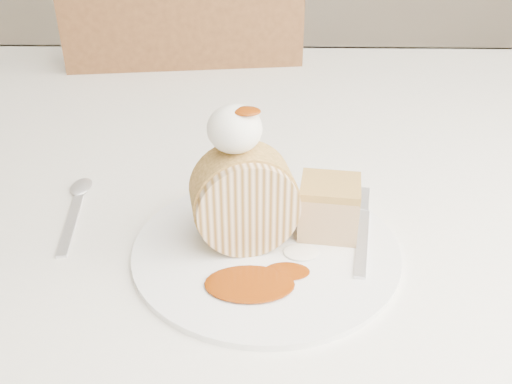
{
  "coord_description": "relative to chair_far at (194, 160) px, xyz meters",
  "views": [
    {
      "loc": [
        -0.05,
        -0.47,
        1.09
      ],
      "look_at": [
        -0.06,
        -0.01,
        0.81
      ],
      "focal_mm": 40.0,
      "sensor_mm": 36.0,
      "label": 1
    }
  ],
  "objects": [
    {
      "name": "fork",
      "position": [
        0.25,
        -0.64,
        0.25
      ],
      "size": [
        0.05,
        0.16,
        0.0
      ],
      "primitive_type": "cube",
      "rotation": [
        0.0,
        0.0,
        -0.18
      ],
      "color": "silver",
      "rests_on": "plate"
    },
    {
      "name": "chair_far",
      "position": [
        0.0,
        0.0,
        0.0
      ],
      "size": [
        0.47,
        0.47,
        0.88
      ],
      "rotation": [
        0.0,
        0.0,
        3.27
      ],
      "color": "brown",
      "rests_on": "ground"
    },
    {
      "name": "roulade_slice",
      "position": [
        0.14,
        -0.64,
        0.3
      ],
      "size": [
        0.11,
        0.07,
        0.1
      ],
      "primitive_type": "cylinder",
      "rotation": [
        1.57,
        0.0,
        0.21
      ],
      "color": "beige",
      "rests_on": "plate"
    },
    {
      "name": "caramel_drizzle",
      "position": [
        0.14,
        -0.64,
        0.4
      ],
      "size": [
        0.03,
        0.02,
        0.01
      ],
      "primitive_type": "ellipsoid",
      "color": "#792D05",
      "rests_on": "whipped_cream"
    },
    {
      "name": "spoon",
      "position": [
        -0.05,
        -0.61,
        0.25
      ],
      "size": [
        0.04,
        0.14,
        0.0
      ],
      "primitive_type": "cube",
      "rotation": [
        0.0,
        0.0,
        0.13
      ],
      "color": "silver",
      "rests_on": "table"
    },
    {
      "name": "caramel_pool",
      "position": [
        0.15,
        -0.71,
        0.25
      ],
      "size": [
        0.09,
        0.06,
        0.0
      ],
      "primitive_type": null,
      "rotation": [
        0.0,
        0.0,
        -0.13
      ],
      "color": "#792D05",
      "rests_on": "plate"
    },
    {
      "name": "cake_chunk",
      "position": [
        0.22,
        -0.62,
        0.28
      ],
      "size": [
        0.06,
        0.06,
        0.05
      ],
      "primitive_type": "cube",
      "rotation": [
        0.0,
        0.0,
        -0.13
      ],
      "color": "tan",
      "rests_on": "plate"
    },
    {
      "name": "table",
      "position": [
        0.21,
        -0.43,
        0.16
      ],
      "size": [
        1.4,
        0.9,
        0.75
      ],
      "color": "white",
      "rests_on": "ground"
    },
    {
      "name": "plate",
      "position": [
        0.16,
        -0.65,
        0.25
      ],
      "size": [
        0.29,
        0.29,
        0.01
      ],
      "primitive_type": "cylinder",
      "rotation": [
        0.0,
        0.0,
        -0.13
      ],
      "color": "white",
      "rests_on": "table"
    },
    {
      "name": "whipped_cream",
      "position": [
        0.13,
        -0.63,
        0.37
      ],
      "size": [
        0.05,
        0.05,
        0.04
      ],
      "primitive_type": "ellipsoid",
      "color": "white",
      "rests_on": "roulade_slice"
    }
  ]
}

